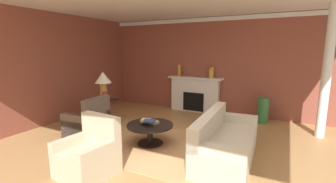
# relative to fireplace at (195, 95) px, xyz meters

# --- Properties ---
(ground_plane) EXTENTS (9.23, 9.23, 0.00)m
(ground_plane) POSITION_rel_fireplace_xyz_m (0.47, -3.21, -0.55)
(ground_plane) COLOR tan
(wall_fireplace) EXTENTS (7.70, 0.12, 3.03)m
(wall_fireplace) POSITION_rel_fireplace_xyz_m (0.47, 0.21, 0.97)
(wall_fireplace) COLOR brown
(wall_fireplace) RESTS_ON ground_plane
(wall_window) EXTENTS (0.12, 7.33, 3.03)m
(wall_window) POSITION_rel_fireplace_xyz_m (-3.14, -2.91, 0.97)
(wall_window) COLOR brown
(wall_window) RESTS_ON ground_plane
(crown_moulding) EXTENTS (7.70, 0.08, 0.12)m
(crown_moulding) POSITION_rel_fireplace_xyz_m (0.47, 0.13, 2.41)
(crown_moulding) COLOR white
(area_rug) EXTENTS (3.08, 2.32, 0.01)m
(area_rug) POSITION_rel_fireplace_xyz_m (0.12, -3.03, -0.54)
(area_rug) COLOR tan
(area_rug) RESTS_ON ground_plane
(fireplace) EXTENTS (1.80, 0.35, 1.15)m
(fireplace) POSITION_rel_fireplace_xyz_m (0.00, 0.00, 0.00)
(fireplace) COLOR white
(fireplace) RESTS_ON ground_plane
(sofa) EXTENTS (1.00, 2.14, 0.85)m
(sofa) POSITION_rel_fireplace_xyz_m (1.73, -2.96, -0.25)
(sofa) COLOR beige
(sofa) RESTS_ON ground_plane
(armchair_near_window) EXTENTS (0.86, 0.86, 0.95)m
(armchair_near_window) POSITION_rel_fireplace_xyz_m (-1.46, -3.27, -0.24)
(armchair_near_window) COLOR brown
(armchair_near_window) RESTS_ON ground_plane
(armchair_facing_fireplace) EXTENTS (0.88, 0.88, 0.95)m
(armchair_facing_fireplace) POSITION_rel_fireplace_xyz_m (-0.12, -4.55, -0.24)
(armchair_facing_fireplace) COLOR #C1B293
(armchair_facing_fireplace) RESTS_ON ground_plane
(coffee_table) EXTENTS (1.00, 1.00, 0.45)m
(coffee_table) POSITION_rel_fireplace_xyz_m (0.12, -3.03, -0.21)
(coffee_table) COLOR black
(coffee_table) RESTS_ON ground_plane
(side_table) EXTENTS (0.56, 0.56, 0.70)m
(side_table) POSITION_rel_fireplace_xyz_m (-1.71, -2.42, -0.15)
(side_table) COLOR black
(side_table) RESTS_ON ground_plane
(table_lamp) EXTENTS (0.44, 0.44, 0.75)m
(table_lamp) POSITION_rel_fireplace_xyz_m (-1.71, -2.42, 0.68)
(table_lamp) COLOR #B28E38
(table_lamp) RESTS_ON side_table
(vase_on_side_table) EXTENTS (0.14, 0.14, 0.24)m
(vase_on_side_table) POSITION_rel_fireplace_xyz_m (-1.56, -2.54, 0.28)
(vase_on_side_table) COLOR #9E3328
(vase_on_side_table) RESTS_ON side_table
(vase_tall_corner) EXTENTS (0.30, 0.30, 0.72)m
(vase_tall_corner) POSITION_rel_fireplace_xyz_m (2.14, -0.30, -0.19)
(vase_tall_corner) COLOR #33703D
(vase_tall_corner) RESTS_ON ground_plane
(vase_mantel_right) EXTENTS (0.16, 0.16, 0.33)m
(vase_mantel_right) POSITION_rel_fireplace_xyz_m (0.55, -0.05, 0.77)
(vase_mantel_right) COLOR #B7892D
(vase_mantel_right) RESTS_ON fireplace
(vase_mantel_left) EXTENTS (0.11, 0.11, 0.38)m
(vase_mantel_left) POSITION_rel_fireplace_xyz_m (-0.55, -0.05, 0.79)
(vase_mantel_left) COLOR #B7892D
(vase_mantel_left) RESTS_ON fireplace
(book_red_cover) EXTENTS (0.23, 0.21, 0.05)m
(book_red_cover) POSITION_rel_fireplace_xyz_m (0.16, -2.95, -0.07)
(book_red_cover) COLOR tan
(book_red_cover) RESTS_ON coffee_table
(book_art_folio) EXTENTS (0.25, 0.24, 0.05)m
(book_art_folio) POSITION_rel_fireplace_xyz_m (0.03, -3.05, -0.02)
(book_art_folio) COLOR tan
(book_art_folio) RESTS_ON coffee_table
(book_small_novel) EXTENTS (0.30, 0.28, 0.03)m
(book_small_novel) POSITION_rel_fireplace_xyz_m (0.20, -3.16, 0.02)
(book_small_novel) COLOR navy
(book_small_novel) RESTS_ON coffee_table
(column_white) EXTENTS (0.20, 0.20, 3.03)m
(column_white) POSITION_rel_fireplace_xyz_m (3.46, -0.83, 0.97)
(column_white) COLOR white
(column_white) RESTS_ON ground_plane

